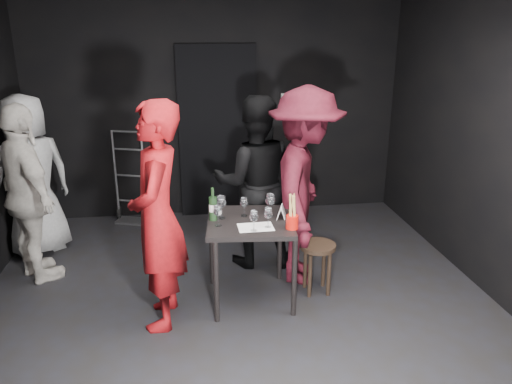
{
  "coord_description": "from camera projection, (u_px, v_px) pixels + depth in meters",
  "views": [
    {
      "loc": [
        -0.39,
        -3.61,
        2.33
      ],
      "look_at": [
        0.16,
        0.25,
        1.01
      ],
      "focal_mm": 35.0,
      "sensor_mm": 36.0,
      "label": 1
    }
  ],
  "objects": [
    {
      "name": "floor",
      "position": [
        241.0,
        316.0,
        4.18
      ],
      "size": [
        4.5,
        5.0,
        0.02
      ],
      "primitive_type": "cube",
      "color": "black",
      "rests_on": "ground"
    },
    {
      "name": "wall_back",
      "position": [
        217.0,
        107.0,
        6.09
      ],
      "size": [
        4.5,
        0.04,
        2.7
      ],
      "primitive_type": "cube",
      "color": "black",
      "rests_on": "ground"
    },
    {
      "name": "doorway",
      "position": [
        218.0,
        133.0,
        6.13
      ],
      "size": [
        0.95,
        0.1,
        2.1
      ],
      "primitive_type": "cube",
      "color": "black",
      "rests_on": "ground"
    },
    {
      "name": "wallbox_upper",
      "position": [
        286.0,
        98.0,
        6.12
      ],
      "size": [
        0.12,
        0.06,
        0.12
      ],
      "primitive_type": "cube",
      "color": "#B7B7B2",
      "rests_on": "wall_back"
    },
    {
      "name": "wallbox_lower",
      "position": [
        302.0,
        102.0,
        6.17
      ],
      "size": [
        0.1,
        0.06,
        0.14
      ],
      "primitive_type": "cube",
      "color": "#B7B7B2",
      "rests_on": "wall_back"
    },
    {
      "name": "hand_truck",
      "position": [
        132.0,
        204.0,
        6.16
      ],
      "size": [
        0.38,
        0.33,
        1.13
      ],
      "rotation": [
        0.0,
        0.0,
        -0.32
      ],
      "color": "#B2B2B7",
      "rests_on": "floor"
    },
    {
      "name": "tasting_table",
      "position": [
        250.0,
        231.0,
        4.24
      ],
      "size": [
        0.72,
        0.72,
        0.75
      ],
      "rotation": [
        0.0,
        0.0,
        -0.1
      ],
      "color": "black",
      "rests_on": "floor"
    },
    {
      "name": "stool",
      "position": [
        318.0,
        255.0,
        4.45
      ],
      "size": [
        0.32,
        0.32,
        0.47
      ],
      "rotation": [
        0.0,
        0.0,
        -0.22
      ],
      "color": "black",
      "rests_on": "floor"
    },
    {
      "name": "server_red",
      "position": [
        156.0,
        194.0,
        3.78
      ],
      "size": [
        0.57,
        0.83,
        2.19
      ],
      "primitive_type": "imported",
      "rotation": [
        0.0,
        0.0,
        -1.63
      ],
      "color": "maroon",
      "rests_on": "floor"
    },
    {
      "name": "woman_black",
      "position": [
        255.0,
        171.0,
        4.84
      ],
      "size": [
        0.98,
        0.59,
        1.93
      ],
      "primitive_type": "imported",
      "rotation": [
        0.0,
        0.0,
        3.06
      ],
      "color": "black",
      "rests_on": "floor"
    },
    {
      "name": "man_maroon",
      "position": [
        306.0,
        166.0,
        4.48
      ],
      "size": [
        1.04,
        1.56,
        2.21
      ],
      "primitive_type": "imported",
      "rotation": [
        0.0,
        0.0,
        1.28
      ],
      "color": "#3F0C17",
      "rests_on": "floor"
    },
    {
      "name": "bystander_cream",
      "position": [
        26.0,
        185.0,
        4.51
      ],
      "size": [
        1.08,
        1.2,
        1.88
      ],
      "primitive_type": "imported",
      "rotation": [
        0.0,
        0.0,
        2.2
      ],
      "color": "beige",
      "rests_on": "floor"
    },
    {
      "name": "bystander_grey",
      "position": [
        30.0,
        167.0,
        5.06
      ],
      "size": [
        1.04,
        0.96,
        1.88
      ],
      "primitive_type": "imported",
      "rotation": [
        0.0,
        0.0,
        3.81
      ],
      "color": "gray",
      "rests_on": "floor"
    },
    {
      "name": "tasting_mat",
      "position": [
        256.0,
        227.0,
        4.06
      ],
      "size": [
        0.29,
        0.2,
        0.0
      ],
      "primitive_type": "cube",
      "rotation": [
        0.0,
        0.0,
        0.02
      ],
      "color": "white",
      "rests_on": "tasting_table"
    },
    {
      "name": "wine_glass_a",
      "position": [
        218.0,
        215.0,
        4.06
      ],
      "size": [
        0.1,
        0.1,
        0.19
      ],
      "primitive_type": null,
      "rotation": [
        0.0,
        0.0,
        0.41
      ],
      "color": "white",
      "rests_on": "tasting_table"
    },
    {
      "name": "wine_glass_b",
      "position": [
        221.0,
        206.0,
        4.22
      ],
      "size": [
        0.1,
        0.1,
        0.22
      ],
      "primitive_type": null,
      "rotation": [
        0.0,
        0.0,
        0.2
      ],
      "color": "white",
      "rests_on": "tasting_table"
    },
    {
      "name": "wine_glass_c",
      "position": [
        244.0,
        206.0,
        4.27
      ],
      "size": [
        0.09,
        0.09,
        0.18
      ],
      "primitive_type": null,
      "rotation": [
        0.0,
        0.0,
        -0.29
      ],
      "color": "white",
      "rests_on": "tasting_table"
    },
    {
      "name": "wine_glass_d",
      "position": [
        254.0,
        220.0,
        3.96
      ],
      "size": [
        0.08,
        0.08,
        0.19
      ],
      "primitive_type": null,
      "rotation": [
        0.0,
        0.0,
        0.16
      ],
      "color": "white",
      "rests_on": "tasting_table"
    },
    {
      "name": "wine_glass_e",
      "position": [
        268.0,
        217.0,
        4.03
      ],
      "size": [
        0.09,
        0.09,
        0.19
      ],
      "primitive_type": null,
      "rotation": [
        0.0,
        0.0,
        -0.28
      ],
      "color": "white",
      "rests_on": "tasting_table"
    },
    {
      "name": "wine_glass_f",
      "position": [
        270.0,
        204.0,
        4.26
      ],
      "size": [
        0.09,
        0.09,
        0.22
      ],
      "primitive_type": null,
      "rotation": [
        0.0,
        0.0,
        -0.11
      ],
      "color": "white",
      "rests_on": "tasting_table"
    },
    {
      "name": "wine_bottle",
      "position": [
        213.0,
        208.0,
        4.18
      ],
      "size": [
        0.07,
        0.07,
        0.28
      ],
      "rotation": [
        0.0,
        0.0,
        0.14
      ],
      "color": "black",
      "rests_on": "tasting_table"
    },
    {
      "name": "breadstick_cup",
      "position": [
        292.0,
        212.0,
        4.0
      ],
      "size": [
        0.1,
        0.1,
        0.31
      ],
      "rotation": [
        0.0,
        0.0,
        0.01
      ],
      "color": "#BC130A",
      "rests_on": "tasting_table"
    },
    {
      "name": "reserved_card",
      "position": [
        280.0,
        212.0,
        4.25
      ],
      "size": [
        0.12,
        0.16,
        0.11
      ],
      "primitive_type": null,
      "rotation": [
        0.0,
        0.0,
        -0.26
      ],
      "color": "white",
      "rests_on": "tasting_table"
    }
  ]
}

